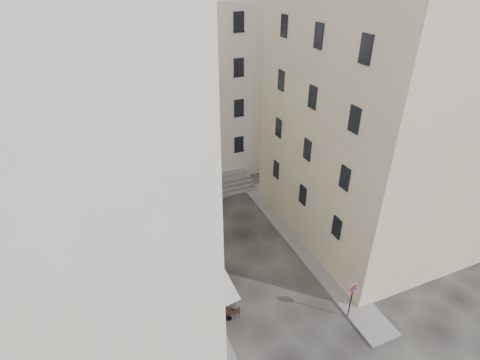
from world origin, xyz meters
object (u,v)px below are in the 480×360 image
no_parking_sign (352,294)px  pedestrian (203,254)px  bistro_table_b (225,303)px  bistro_table_a (229,313)px

no_parking_sign → pedestrian: no_parking_sign is taller
bistro_table_b → pedestrian: bearing=89.9°
no_parking_sign → bistro_table_a: bearing=149.7°
bistro_table_a → bistro_table_b: 0.81m
bistro_table_a → no_parking_sign: bearing=-21.8°
pedestrian → bistro_table_a: bearing=44.6°
no_parking_sign → bistro_table_a: size_ratio=2.15×
bistro_table_a → bistro_table_b: bearing=84.7°
no_parking_sign → bistro_table_b: bearing=143.5°
no_parking_sign → pedestrian: bearing=121.5°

